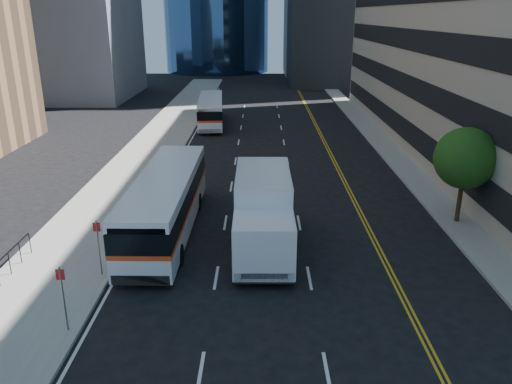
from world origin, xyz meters
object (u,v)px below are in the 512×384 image
street_tree (465,158)px  bus_front (166,202)px  bus_rear (211,110)px  box_truck (263,213)px

street_tree → bus_front: size_ratio=0.43×
bus_rear → box_truck: (5.12, -28.69, 0.40)m
bus_rear → bus_front: bearing=-93.7°
bus_front → bus_rear: bus_front is taller
street_tree → bus_rear: bearing=121.5°
bus_front → street_tree: bearing=5.2°
street_tree → bus_rear: street_tree is taller
street_tree → bus_front: bearing=-175.3°
street_tree → box_truck: size_ratio=0.68×
bus_front → box_truck: 5.30m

